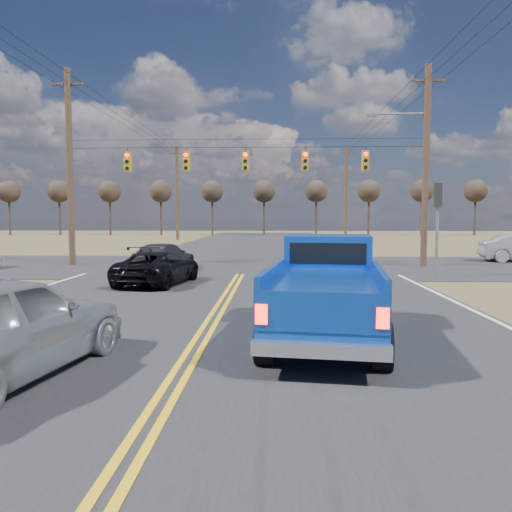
{
  "coord_description": "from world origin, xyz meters",
  "views": [
    {
      "loc": [
        1.51,
        -7.38,
        2.53
      ],
      "look_at": [
        1.01,
        5.57,
        1.5
      ],
      "focal_mm": 35.0,
      "sensor_mm": 36.0,
      "label": 1
    }
  ],
  "objects_px": {
    "pickup_truck": "(327,290)",
    "dgrey_car_queue": "(164,257)",
    "black_suv": "(158,268)",
    "white_car_queue": "(305,254)"
  },
  "relations": [
    {
      "from": "pickup_truck",
      "to": "dgrey_car_queue",
      "type": "distance_m",
      "value": 14.13
    },
    {
      "from": "pickup_truck",
      "to": "black_suv",
      "type": "relative_size",
      "value": 1.31
    },
    {
      "from": "white_car_queue",
      "to": "dgrey_car_queue",
      "type": "bearing_deg",
      "value": 2.9
    },
    {
      "from": "black_suv",
      "to": "white_car_queue",
      "type": "bearing_deg",
      "value": -132.06
    },
    {
      "from": "pickup_truck",
      "to": "dgrey_car_queue",
      "type": "xyz_separation_m",
      "value": [
        -6.24,
        12.67,
        -0.37
      ]
    },
    {
      "from": "black_suv",
      "to": "white_car_queue",
      "type": "xyz_separation_m",
      "value": [
        5.73,
        4.56,
        0.17
      ]
    },
    {
      "from": "black_suv",
      "to": "dgrey_car_queue",
      "type": "distance_m",
      "value": 4.63
    },
    {
      "from": "pickup_truck",
      "to": "white_car_queue",
      "type": "bearing_deg",
      "value": 96.13
    },
    {
      "from": "pickup_truck",
      "to": "white_car_queue",
      "type": "distance_m",
      "value": 12.68
    },
    {
      "from": "pickup_truck",
      "to": "dgrey_car_queue",
      "type": "height_order",
      "value": "pickup_truck"
    }
  ]
}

